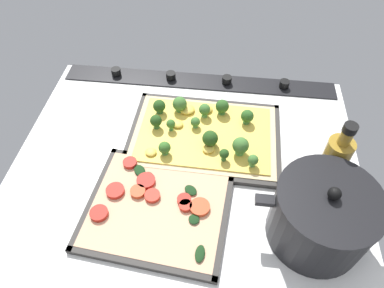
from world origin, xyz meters
The scene contains 8 objects.
ground_plane centered at (0.00, 0.00, -1.50)cm, with size 83.23×70.95×3.00cm, color white.
stove_control_panel centered at (0.00, -31.98, 0.55)cm, with size 79.90×7.00×2.60cm.
baking_tray_front centered at (-3.70, -10.02, 0.36)cm, with size 38.77×27.63×1.30cm.
broccoli_pizza centered at (-3.46, -10.34, 2.02)cm, with size 36.32×25.18×6.20cm.
baking_tray_back centered at (4.46, 11.81, 0.37)cm, with size 32.73×29.42×1.30cm.
veggie_pizza_back centered at (4.78, 11.37, 1.12)cm, with size 30.12×26.81×1.90cm.
cooking_pot centered at (-28.31, 13.67, 7.03)cm, with size 26.42×19.60×16.36cm.
oil_bottle centered at (-31.86, 1.23, 8.07)cm, with size 5.46×5.46×19.84cm.
Camera 1 is at (-7.24, 48.79, 66.95)cm, focal length 32.47 mm.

